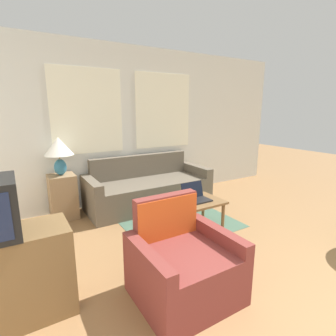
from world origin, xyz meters
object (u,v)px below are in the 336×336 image
couch (148,189)px  armchair (182,266)px  cup_navy (176,200)px  laptop (196,197)px  coffee_table (191,205)px  table_lamp (59,149)px

couch → armchair: 2.24m
couch → armchair: size_ratio=2.46×
armchair → cup_navy: armchair is taller
laptop → cup_navy: laptop is taller
armchair → coffee_table: armchair is taller
table_lamp → cup_navy: table_lamp is taller
armchair → coffee_table: size_ratio=0.99×
couch → table_lamp: bearing=174.0°
table_lamp → coffee_table: bearing=-43.7°
couch → armchair: bearing=-109.4°
table_lamp → laptop: 2.02m
table_lamp → coffee_table: 2.01m
armchair → couch: bearing=70.6°
couch → coffee_table: 1.17m
table_lamp → laptop: table_lamp is taller
table_lamp → laptop: size_ratio=1.62×
couch → armchair: armchair is taller
armchair → laptop: size_ratio=2.49×
couch → laptop: (0.13, -1.15, 0.19)m
armchair → laptop: 1.32m
armchair → cup_navy: (0.59, 0.99, 0.19)m
couch → laptop: bearing=-83.5°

